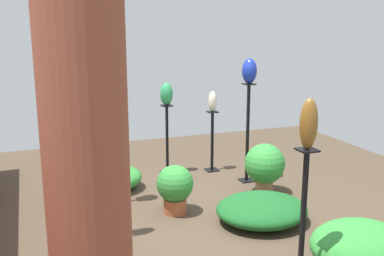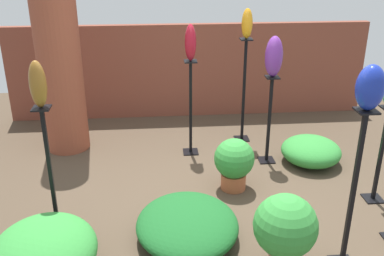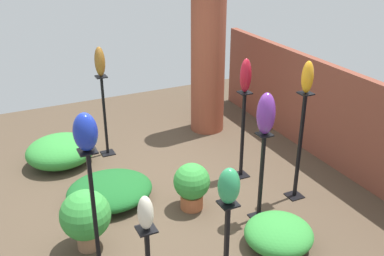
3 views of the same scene
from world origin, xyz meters
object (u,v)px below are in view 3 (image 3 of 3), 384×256
brick_pillar (208,52)px  potted_plant_front_right (86,217)px  art_vase_violet (266,114)px  art_vase_ivory (146,213)px  pedestal_ruby (242,139)px  art_vase_amber (307,77)px  pedestal_violet (261,181)px  art_vase_bronze (100,62)px  pedestal_amber (299,151)px  art_vase_jade (229,186)px  potted_plant_front_left (192,184)px  art_vase_cobalt (85,132)px  pedestal_cobalt (95,224)px  pedestal_bronze (105,119)px  art_vase_ruby (246,76)px

brick_pillar → potted_plant_front_right: brick_pillar is taller
art_vase_violet → art_vase_ivory: art_vase_violet is taller
pedestal_ruby → art_vase_amber: art_vase_amber is taller
pedestal_violet → art_vase_bronze: size_ratio=2.61×
pedestal_ruby → art_vase_violet: size_ratio=2.58×
pedestal_amber → art_vase_jade: (1.15, -1.70, 0.59)m
pedestal_ruby → potted_plant_front_left: pedestal_ruby is taller
pedestal_ruby → potted_plant_front_left: size_ratio=2.07×
pedestal_amber → art_vase_ivory: pedestal_amber is taller
art_vase_violet → art_vase_cobalt: bearing=-84.4°
pedestal_cobalt → art_vase_bronze: size_ratio=3.38×
art_vase_violet → pedestal_bronze: bearing=-153.8°
pedestal_ruby → potted_plant_front_right: pedestal_ruby is taller
art_vase_cobalt → potted_plant_front_left: size_ratio=0.58×
pedestal_violet → potted_plant_front_right: pedestal_violet is taller
art_vase_violet → art_vase_bronze: (-2.44, -1.20, 0.10)m
art_vase_ruby → potted_plant_front_right: (0.61, -2.33, -1.08)m
brick_pillar → pedestal_ruby: size_ratio=2.15×
pedestal_bronze → pedestal_amber: (2.24, 1.89, 0.09)m
pedestal_violet → art_vase_ruby: art_vase_ruby is taller
brick_pillar → pedestal_ruby: 1.86m
pedestal_cobalt → art_vase_ruby: size_ratio=3.24×
brick_pillar → art_vase_ruby: bearing=-10.8°
pedestal_ruby → pedestal_amber: size_ratio=0.87×
art_vase_violet → potted_plant_front_left: size_ratio=0.80×
pedestal_cobalt → pedestal_violet: 2.03m
pedestal_cobalt → potted_plant_front_left: size_ratio=2.40×
art_vase_bronze → potted_plant_front_left: bearing=16.4°
pedestal_violet → art_vase_ruby: 1.40m
pedestal_amber → pedestal_bronze: bearing=-139.9°
pedestal_amber → art_vase_amber: 0.97m
art_vase_cobalt → art_vase_ruby: 2.61m
pedestal_ruby → art_vase_cobalt: art_vase_cobalt is taller
brick_pillar → art_vase_violet: 2.70m
brick_pillar → art_vase_bronze: brick_pillar is taller
art_vase_amber → pedestal_bronze: bearing=-139.9°
art_vase_bronze → art_vase_ivory: size_ratio=1.37×
pedestal_ruby → art_vase_bronze: bearing=-134.1°
brick_pillar → art_vase_amber: size_ratio=6.95×
pedestal_amber → art_vase_amber: bearing=0.0°
pedestal_bronze → art_vase_violet: size_ratio=2.59×
pedestal_bronze → art_vase_ivory: bearing=-9.1°
pedestal_cobalt → pedestal_ruby: bearing=116.3°
brick_pillar → art_vase_ivory: size_ratio=8.62×
art_vase_jade → art_vase_amber: (-1.15, 1.70, 0.39)m
pedestal_cobalt → art_vase_cobalt: size_ratio=4.11×
art_vase_ruby → art_vase_ivory: bearing=-48.8°
art_vase_ruby → art_vase_violet: bearing=-18.8°
brick_pillar → potted_plant_front_left: 2.64m
potted_plant_front_right → art_vase_cobalt: bearing=-0.9°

